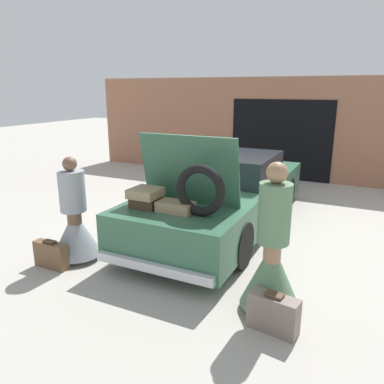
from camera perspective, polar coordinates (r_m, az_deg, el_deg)
ground_plane at (r=7.09m, az=4.86°, el=-5.12°), size 40.00×40.00×0.00m
garage_wall_back at (r=10.84m, az=13.49°, el=9.29°), size 12.00×0.14×2.80m
car at (r=6.90m, az=4.98°, el=-0.38°), size 1.85×5.04×1.87m
person_left at (r=5.83m, az=-17.40°, el=-4.71°), size 0.72×0.72×1.56m
person_right at (r=4.35m, az=12.03°, el=-10.29°), size 0.68×0.68×1.76m
suitcase_beside_left_person at (r=5.78m, az=-20.69°, el=-8.96°), size 0.53×0.16×0.41m
suitcase_beside_right_person at (r=4.23m, az=12.27°, el=-17.60°), size 0.56×0.28×0.44m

